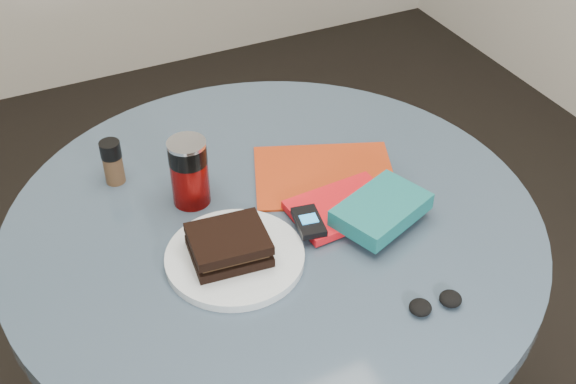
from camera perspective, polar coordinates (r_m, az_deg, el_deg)
name	(u,v)px	position (r m, az deg, el deg)	size (l,w,h in m)	color
table	(275,279)	(1.46, -1.07, -6.88)	(1.00, 1.00, 0.75)	black
plate	(235,257)	(1.26, -4.22, -5.17)	(0.24, 0.24, 0.02)	silver
sandwich	(229,245)	(1.23, -4.71, -4.18)	(0.14, 0.12, 0.05)	black
soda_can	(189,172)	(1.35, -7.81, 1.57)	(0.08, 0.08, 0.14)	#5D0604
pepper_grinder	(113,162)	(1.44, -13.70, 2.34)	(0.05, 0.05, 0.09)	#4C3420
magazine	(325,175)	(1.44, 2.90, 1.34)	(0.28, 0.21, 0.00)	#A02F0E
red_book	(342,207)	(1.35, 4.30, -1.22)	(0.19, 0.13, 0.02)	red
novel	(381,210)	(1.31, 7.38, -1.39)	(0.17, 0.11, 0.03)	#145F61
mp3_player	(309,222)	(1.29, 1.65, -2.37)	(0.06, 0.09, 0.01)	black
headphones	(436,303)	(1.20, 11.58, -8.60)	(0.10, 0.05, 0.02)	black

